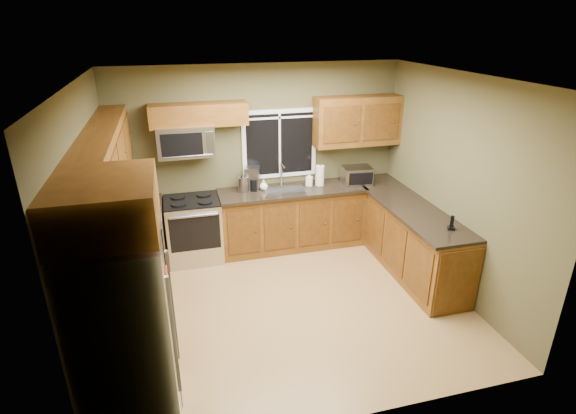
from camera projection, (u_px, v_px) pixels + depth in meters
name	position (u px, v px, depth m)	size (l,w,h in m)	color
floor	(291.00, 303.00, 5.55)	(4.20, 4.20, 0.00)	olive
ceiling	(292.00, 79.00, 4.51)	(4.20, 4.20, 0.00)	white
back_wall	(260.00, 158.00, 6.63)	(4.20, 4.20, 0.00)	brown
front_wall	(354.00, 289.00, 3.43)	(4.20, 4.20, 0.00)	brown
left_wall	(92.00, 223.00, 4.54)	(3.60, 3.60, 0.00)	brown
right_wall	(456.00, 186.00, 5.53)	(3.60, 3.60, 0.00)	brown
window	(280.00, 144.00, 6.61)	(1.12, 0.03, 1.02)	white
base_cabinets_left	(136.00, 272.00, 5.38)	(0.60, 2.65, 0.90)	brown
countertop_left	(133.00, 237.00, 5.20)	(0.65, 2.65, 0.04)	black
base_cabinets_back	(292.00, 219.00, 6.81)	(2.17, 0.60, 0.90)	brown
countertop_back	(292.00, 190.00, 6.61)	(2.17, 0.65, 0.04)	black
base_cabinets_peninsula	(405.00, 236.00, 6.29)	(0.60, 2.52, 0.90)	brown
countertop_peninsula	(407.00, 205.00, 6.11)	(0.65, 2.50, 0.04)	black
upper_cabinets_left	(106.00, 160.00, 4.80)	(0.33, 2.65, 0.72)	brown
upper_cabinets_back_left	(199.00, 115.00, 6.01)	(1.30, 0.33, 0.30)	brown
upper_cabinets_back_right	(357.00, 121.00, 6.63)	(1.30, 0.33, 0.72)	brown
upper_cabinet_over_fridge	(105.00, 205.00, 3.20)	(0.72, 0.90, 0.38)	brown
refrigerator	(127.00, 333.00, 3.64)	(0.74, 0.90, 1.80)	#B7B7BC
range	(194.00, 229.00, 6.43)	(0.76, 0.69, 0.94)	#B7B7BC
microwave	(186.00, 141.00, 6.07)	(0.76, 0.41, 0.42)	#B7B7BC
sink	(285.00, 189.00, 6.59)	(0.60, 0.42, 0.36)	slate
toaster_oven	(357.00, 175.00, 6.77)	(0.45, 0.37, 0.26)	#B7B7BC
coffee_maker	(253.00, 179.00, 6.55)	(0.27, 0.31, 0.33)	slate
kettle	(243.00, 184.00, 6.44)	(0.17, 0.17, 0.27)	#B7B7BC
paper_towel_roll	(320.00, 175.00, 6.71)	(0.13, 0.13, 0.33)	white
soap_bottle_a	(252.00, 178.00, 6.61)	(0.11, 0.11, 0.29)	red
soap_bottle_b	(309.00, 179.00, 6.71)	(0.09, 0.09, 0.20)	white
soap_bottle_c	(264.00, 185.00, 6.55)	(0.12, 0.12, 0.15)	white
cordless_phone	(451.00, 225.00, 5.32)	(0.10, 0.10, 0.18)	black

